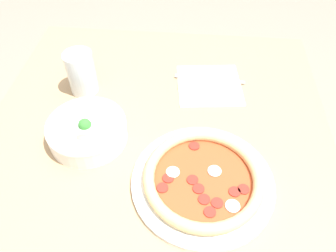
% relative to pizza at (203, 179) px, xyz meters
% --- Properties ---
extents(dining_table, '(1.06, 0.91, 0.73)m').
position_rel_pizza_xyz_m(dining_table, '(0.09, 0.12, -0.13)').
color(dining_table, tan).
rests_on(dining_table, ground_plane).
extents(pizza, '(0.32, 0.32, 0.04)m').
position_rel_pizza_xyz_m(pizza, '(0.00, 0.00, 0.00)').
color(pizza, white).
rests_on(pizza, dining_table).
extents(bowl, '(0.20, 0.20, 0.07)m').
position_rel_pizza_xyz_m(bowl, '(0.11, 0.29, 0.01)').
color(bowl, white).
rests_on(bowl, dining_table).
extents(napkin, '(0.21, 0.21, 0.00)m').
position_rel_pizza_xyz_m(napkin, '(0.34, -0.01, -0.02)').
color(napkin, white).
rests_on(napkin, dining_table).
extents(fork, '(0.02, 0.18, 0.00)m').
position_rel_pizza_xyz_m(fork, '(0.32, -0.01, -0.01)').
color(fork, silver).
rests_on(fork, napkin).
extents(knife, '(0.03, 0.21, 0.01)m').
position_rel_pizza_xyz_m(knife, '(0.37, -0.02, -0.01)').
color(knife, silver).
rests_on(knife, napkin).
extents(glass, '(0.08, 0.08, 0.12)m').
position_rel_pizza_xyz_m(glass, '(0.29, 0.35, 0.05)').
color(glass, silver).
rests_on(glass, dining_table).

